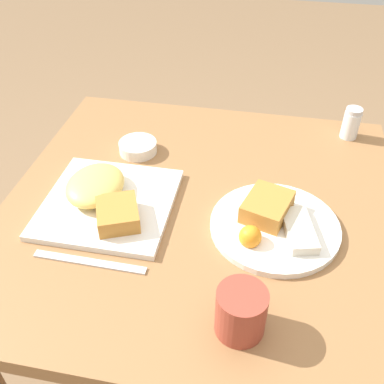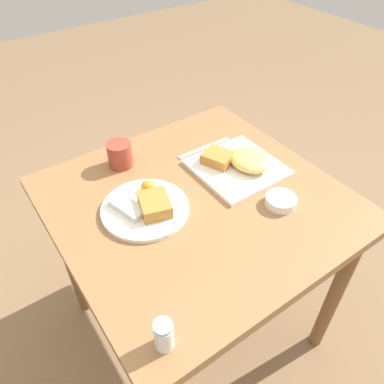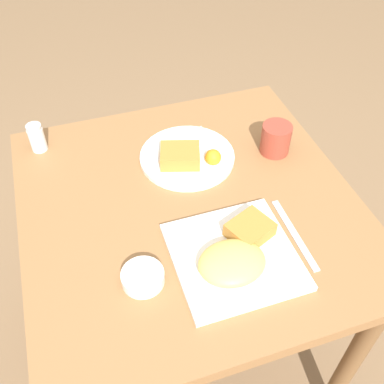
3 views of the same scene
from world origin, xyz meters
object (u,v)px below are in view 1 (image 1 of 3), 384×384
Objects in this scene: plate_oval_far at (273,223)px; butter_knife at (90,262)px; salt_shaker at (351,125)px; sauce_ramekin at (138,147)px; plate_square_near at (105,198)px; coffee_mug at (241,312)px.

butter_knife is at bearing -64.47° from plate_oval_far.
plate_oval_far is 3.17× the size of salt_shaker.
sauce_ramekin reaches higher than butter_knife.
plate_square_near is 0.21m from sauce_ramekin.
salt_shaker reaches higher than butter_knife.
sauce_ramekin is at bearing -121.42° from plate_oval_far.
salt_shaker is at bearing 155.48° from plate_oval_far.
plate_square_near reaches higher than plate_oval_far.
plate_square_near is at bearing -54.46° from salt_shaker.
sauce_ramekin is 1.13× the size of salt_shaker.
coffee_mug is at bearing -9.58° from plate_oval_far.
coffee_mug is (0.45, 0.30, 0.03)m from sauce_ramekin.
salt_shaker is 0.66m from coffee_mug.
salt_shaker is (-0.17, 0.52, 0.02)m from sauce_ramekin.
coffee_mug reaches higher than salt_shaker.
butter_knife is (0.16, -0.33, -0.01)m from plate_oval_far.
sauce_ramekin is 0.42× the size of butter_knife.
butter_knife is at bearing 8.78° from plate_square_near.
butter_knife is (0.54, -0.50, -0.03)m from salt_shaker.
plate_square_near is 0.65m from salt_shaker.
coffee_mug is (0.08, 0.29, 0.04)m from butter_knife.
plate_square_near is 0.16m from butter_knife.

